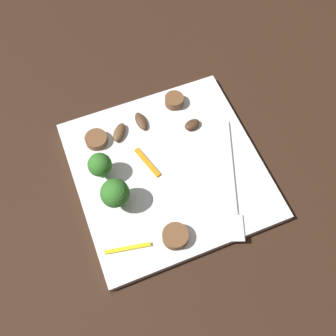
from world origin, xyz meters
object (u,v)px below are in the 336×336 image
fork (233,186)px  pepper_strip_0 (128,248)px  plate (168,170)px  sausage_slice_2 (175,236)px  broccoli_floret_1 (100,165)px  mushroom_0 (192,125)px  pepper_strip_1 (147,162)px  mushroom_2 (141,121)px  mushroom_1 (119,132)px  broccoli_floret_0 (115,193)px  sausage_slice_1 (174,101)px  sausage_slice_0 (96,140)px

fork → pepper_strip_0: (0.03, -0.16, 0.00)m
plate → fork: 0.09m
plate → sausage_slice_2: bearing=-16.4°
broccoli_floret_1 → plate: bearing=74.7°
fork → mushroom_0: size_ratio=7.15×
pepper_strip_0 → pepper_strip_1: size_ratio=1.08×
plate → mushroom_2: size_ratio=7.95×
mushroom_1 → broccoli_floret_0: bearing=-19.6°
mushroom_0 → sausage_slice_1: bearing=-169.7°
mushroom_1 → pepper_strip_1: (0.06, 0.02, -0.00)m
sausage_slice_2 → mushroom_2: sausage_slice_2 is taller
broccoli_floret_0 → broccoli_floret_1: broccoli_floret_0 is taller
broccoli_floret_1 → mushroom_2: size_ratio=1.42×
fork → plate: bearing=-109.1°
mushroom_0 → plate: bearing=-48.9°
plate → mushroom_1: mushroom_1 is taller
broccoli_floret_1 → mushroom_0: bearing=100.5°
fork → pepper_strip_0: bearing=-59.0°
plate → broccoli_floret_0: 0.09m
broccoli_floret_1 → pepper_strip_1: broccoli_floret_1 is taller
fork → sausage_slice_1: size_ratio=6.14×
sausage_slice_1 → mushroom_2: bearing=-76.1°
mushroom_2 → plate: bearing=6.3°
broccoli_floret_1 → mushroom_1: size_ratio=1.41×
sausage_slice_0 → pepper_strip_0: (0.16, -0.01, -0.00)m
fork → mushroom_1: 0.18m
sausage_slice_1 → sausage_slice_2: 0.21m
fork → mushroom_1: bearing=-118.7°
sausage_slice_1 → pepper_strip_0: 0.23m
broccoli_floret_0 → sausage_slice_2: size_ratio=1.55×
fork → pepper_strip_1: bearing=-108.4°
mushroom_0 → mushroom_1: size_ratio=0.76×
pepper_strip_0 → pepper_strip_1: 0.12m
sausage_slice_2 → plate: bearing=163.6°
plate → pepper_strip_1: 0.03m
broccoli_floret_0 → pepper_strip_1: (-0.04, 0.06, -0.03)m
plate → sausage_slice_0: 0.11m
broccoli_floret_1 → mushroom_0: (-0.03, 0.14, -0.02)m
plate → sausage_slice_0: sausage_slice_0 is taller
plate → sausage_slice_1: (-0.10, 0.05, 0.01)m
mushroom_1 → mushroom_2: 0.04m
sausage_slice_1 → broccoli_floret_0: bearing=-46.7°
sausage_slice_2 → pepper_strip_0: 0.06m
broccoli_floret_0 → sausage_slice_0: (-0.10, 0.00, -0.03)m
sausage_slice_1 → pepper_strip_1: sausage_slice_1 is taller
pepper_strip_1 → sausage_slice_0: bearing=-136.9°
sausage_slice_0 → mushroom_0: bearing=79.0°
pepper_strip_0 → mushroom_0: bearing=133.2°
sausage_slice_1 → fork: bearing=7.6°
sausage_slice_1 → sausage_slice_2: bearing=-21.7°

